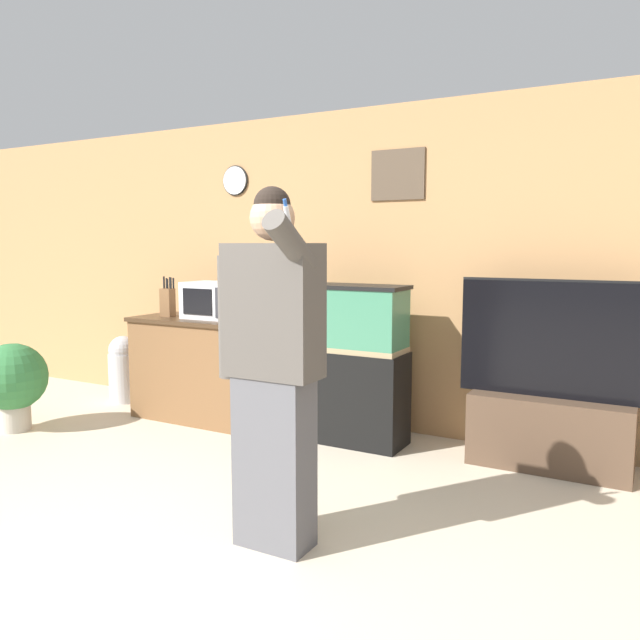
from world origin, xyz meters
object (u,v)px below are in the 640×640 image
at_px(knife_block, 168,301).
at_px(person_standing, 272,364).
at_px(potted_plant, 13,380).
at_px(trash_bin, 124,368).
at_px(aquarium_on_stand, 344,363).
at_px(tv_on_stand, 551,413).
at_px(microwave, 214,300).
at_px(counter_island, 203,368).

xyz_separation_m(knife_block, person_standing, (2.14, -1.60, -0.09)).
distance_m(potted_plant, trash_bin, 1.13).
bearing_deg(person_standing, knife_block, 143.24).
xyz_separation_m(aquarium_on_stand, potted_plant, (-2.48, -1.07, -0.19)).
height_order(tv_on_stand, person_standing, person_standing).
bearing_deg(tv_on_stand, trash_bin, -178.82).
relative_size(tv_on_stand, person_standing, 0.72).
height_order(aquarium_on_stand, person_standing, person_standing).
distance_m(aquarium_on_stand, potted_plant, 2.71).
relative_size(knife_block, tv_on_stand, 0.27).
relative_size(microwave, knife_block, 1.39).
bearing_deg(knife_block, potted_plant, -128.90).
distance_m(counter_island, person_standing, 2.49).
height_order(microwave, trash_bin, microwave).
xyz_separation_m(aquarium_on_stand, tv_on_stand, (1.49, 0.14, -0.23)).
xyz_separation_m(counter_island, knife_block, (-0.34, -0.05, 0.57)).
height_order(microwave, knife_block, knife_block).
bearing_deg(potted_plant, counter_island, 42.47).
bearing_deg(potted_plant, tv_on_stand, 16.91).
xyz_separation_m(aquarium_on_stand, person_standing, (0.45, -1.69, 0.32)).
distance_m(knife_block, potted_plant, 1.39).
relative_size(counter_island, knife_block, 3.53).
xyz_separation_m(microwave, aquarium_on_stand, (1.25, -0.00, -0.43)).
height_order(counter_island, microwave, microwave).
bearing_deg(potted_plant, knife_block, 51.10).
distance_m(tv_on_stand, person_standing, 2.18).
bearing_deg(trash_bin, microwave, -2.92).
bearing_deg(microwave, person_standing, -44.89).
distance_m(knife_block, trash_bin, 1.01).
bearing_deg(aquarium_on_stand, tv_on_stand, 5.44).
xyz_separation_m(microwave, tv_on_stand, (2.74, 0.14, -0.66)).
distance_m(aquarium_on_stand, person_standing, 1.78).
bearing_deg(knife_block, tv_on_stand, 4.14).
relative_size(microwave, person_standing, 0.27).
bearing_deg(knife_block, microwave, 11.46).
bearing_deg(counter_island, potted_plant, -137.53).
distance_m(knife_block, person_standing, 2.67).
distance_m(knife_block, aquarium_on_stand, 1.74).
relative_size(counter_island, tv_on_stand, 0.97).
bearing_deg(potted_plant, trash_bin, 86.81).
xyz_separation_m(counter_island, tv_on_stand, (2.85, 0.18, -0.06)).
bearing_deg(trash_bin, potted_plant, -93.19).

